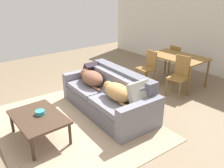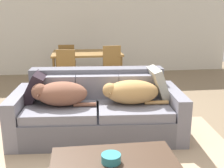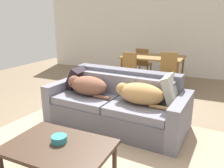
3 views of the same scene
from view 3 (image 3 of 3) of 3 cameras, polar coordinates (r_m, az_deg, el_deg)
name	(u,v)px [view 3 (image 3 of 3)]	position (r m, az deg, el deg)	size (l,w,h in m)	color
ground_plane	(106,126)	(3.74, -1.61, -10.45)	(10.00, 10.00, 0.00)	#7D6950
back_partition	(164,30)	(7.16, 12.96, 13.10)	(8.00, 0.12, 2.70)	silver
area_rug	(91,148)	(3.16, -5.22, -15.77)	(3.18, 2.65, 0.01)	tan
couch	(117,105)	(3.71, 1.35, -5.18)	(2.27, 1.14, 0.85)	slate
dog_on_left_cushion	(87,85)	(3.73, -6.27, -0.32)	(0.81, 0.44, 0.31)	brown
dog_on_right_cushion	(140,93)	(3.33, 6.90, -2.35)	(0.84, 0.42, 0.31)	tan
throw_pillow_by_left_arm	(77,78)	(4.09, -8.69, 1.40)	(0.15, 0.40, 0.40)	black
throw_pillow_by_right_arm	(171,91)	(3.38, 14.63, -1.67)	(0.11, 0.45, 0.45)	#AAA99A
coffee_table	(59,149)	(2.46, -13.15, -15.59)	(1.06, 0.73, 0.44)	#453123
bowl_on_coffee_table	(59,139)	(2.47, -13.10, -13.27)	(0.16, 0.16, 0.07)	teal
dining_table	(153,59)	(5.75, 10.24, 6.19)	(1.45, 0.92, 0.78)	olive
dining_chair_near_left	(127,70)	(5.33, 3.78, 3.48)	(0.45, 0.45, 0.91)	olive
dining_chair_near_right	(168,72)	(5.15, 13.81, 2.82)	(0.45, 0.45, 0.97)	olive
dining_chair_far_left	(143,62)	(6.50, 7.74, 5.42)	(0.41, 0.41, 0.88)	olive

